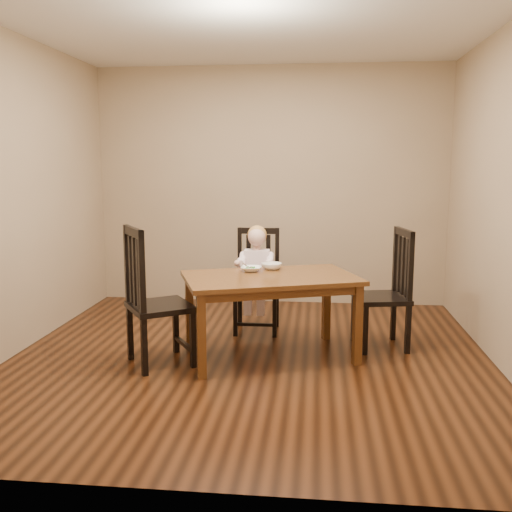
# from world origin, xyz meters

# --- Properties ---
(room) EXTENTS (4.01, 4.01, 2.71)m
(room) POSITION_xyz_m (0.00, 0.00, 1.35)
(room) COLOR #47230F
(room) RESTS_ON ground
(dining_table) EXTENTS (1.59, 1.26, 0.70)m
(dining_table) POSITION_xyz_m (0.17, 0.04, 0.62)
(dining_table) COLOR #4D2B12
(dining_table) RESTS_ON room
(chair_child) EXTENTS (0.43, 0.41, 0.99)m
(chair_child) POSITION_xyz_m (-0.02, 0.81, 0.48)
(chair_child) COLOR black
(chair_child) RESTS_ON room
(chair_left) EXTENTS (0.65, 0.66, 1.13)m
(chair_left) POSITION_xyz_m (-0.75, -0.24, 0.54)
(chair_left) COLOR black
(chair_left) RESTS_ON room
(chair_right) EXTENTS (0.51, 0.53, 1.05)m
(chair_right) POSITION_xyz_m (1.16, 0.42, 0.50)
(chair_right) COLOR black
(chair_right) RESTS_ON room
(toddler) EXTENTS (0.33, 0.40, 0.55)m
(toddler) POSITION_xyz_m (-0.02, 0.76, 0.62)
(toddler) COLOR white
(toddler) RESTS_ON chair_child
(bowl_peas) EXTENTS (0.19, 0.19, 0.04)m
(bowl_peas) POSITION_xyz_m (-0.01, 0.21, 0.72)
(bowl_peas) COLOR white
(bowl_peas) RESTS_ON dining_table
(bowl_veg) EXTENTS (0.22, 0.22, 0.06)m
(bowl_veg) POSITION_xyz_m (0.15, 0.33, 0.72)
(bowl_veg) COLOR white
(bowl_veg) RESTS_ON dining_table
(fork) EXTENTS (0.10, 0.10, 0.05)m
(fork) POSITION_xyz_m (-0.04, 0.18, 0.74)
(fork) COLOR silver
(fork) RESTS_ON bowl_peas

